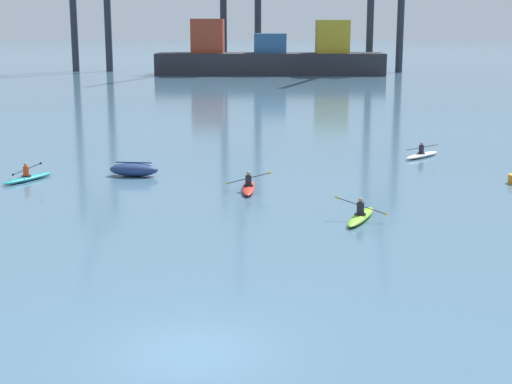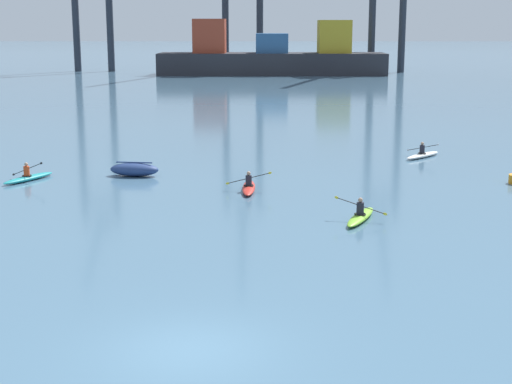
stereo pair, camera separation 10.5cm
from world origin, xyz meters
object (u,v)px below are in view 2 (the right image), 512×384
kayak_lime (361,216)px  kayak_white (423,155)px  container_barge (272,57)px  kayak_teal (28,177)px  kayak_red (249,187)px  capsized_dinghy (134,170)px

kayak_lime → kayak_white: 16.19m
kayak_lime → kayak_white: kayak_white is taller
container_barge → kayak_teal: (-13.35, -87.96, -2.75)m
kayak_lime → kayak_red: size_ratio=0.99×
capsized_dinghy → kayak_white: 17.48m
kayak_teal → kayak_white: 22.85m
kayak_teal → kayak_white: size_ratio=1.14×
kayak_teal → capsized_dinghy: bearing=13.4°
kayak_teal → kayak_red: 11.58m
capsized_dinghy → container_barge: bearing=84.7°
capsized_dinghy → kayak_teal: 5.40m
kayak_teal → container_barge: bearing=81.4°
kayak_lime → kayak_red: (-4.68, 5.66, 0.00)m
container_barge → kayak_teal: size_ratio=11.23×
capsized_dinghy → kayak_teal: size_ratio=0.82×
capsized_dinghy → kayak_teal: (-5.25, -1.25, -0.18)m
kayak_lime → container_barge: bearing=91.6°
container_barge → kayak_white: container_barge is taller
kayak_teal → kayak_white: bearing=18.5°
kayak_white → kayak_red: kayak_white is taller
kayak_red → kayak_lime: bearing=-50.4°
container_barge → capsized_dinghy: 87.12m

